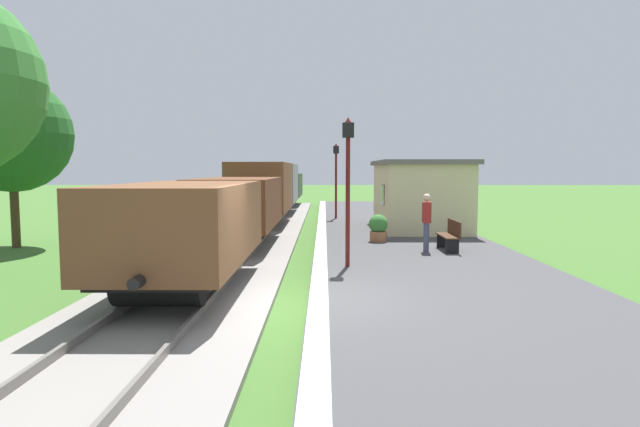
# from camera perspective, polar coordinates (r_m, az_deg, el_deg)

# --- Properties ---
(ground_plane) EXTENTS (160.00, 160.00, 0.00)m
(ground_plane) POSITION_cam_1_polar(r_m,az_deg,el_deg) (10.11, -2.45, -10.52)
(ground_plane) COLOR #3D6628
(platform_slab) EXTENTS (6.00, 60.00, 0.25)m
(platform_slab) POSITION_cam_1_polar(r_m,az_deg,el_deg) (10.42, 15.66, -9.52)
(platform_slab) COLOR #424244
(platform_slab) RESTS_ON ground
(platform_edge_stripe) EXTENTS (0.36, 60.00, 0.01)m
(platform_edge_stripe) POSITION_cam_1_polar(r_m,az_deg,el_deg) (10.04, -0.14, -9.13)
(platform_edge_stripe) COLOR silver
(platform_edge_stripe) RESTS_ON platform_slab
(track_ballast) EXTENTS (3.80, 60.00, 0.12)m
(track_ballast) POSITION_cam_1_polar(r_m,az_deg,el_deg) (10.49, -15.85, -9.79)
(track_ballast) COLOR gray
(track_ballast) RESTS_ON ground
(rail_near) EXTENTS (0.07, 60.00, 0.14)m
(rail_near) POSITION_cam_1_polar(r_m,az_deg,el_deg) (10.29, -11.96, -9.26)
(rail_near) COLOR slate
(rail_near) RESTS_ON track_ballast
(rail_far) EXTENTS (0.07, 60.00, 0.14)m
(rail_far) POSITION_cam_1_polar(r_m,az_deg,el_deg) (10.68, -19.62, -8.91)
(rail_far) COLOR slate
(rail_far) RESTS_ON track_ballast
(freight_train) EXTENTS (2.50, 32.60, 2.72)m
(freight_train) POSITION_cam_1_polar(r_m,az_deg,el_deg) (24.62, -6.32, 2.12)
(freight_train) COLOR brown
(freight_train) RESTS_ON rail_near
(station_hut) EXTENTS (3.50, 5.80, 2.78)m
(station_hut) POSITION_cam_1_polar(r_m,az_deg,el_deg) (21.84, 10.74, 2.06)
(station_hut) COLOR beige
(station_hut) RESTS_ON platform_slab
(bench_near_hut) EXTENTS (0.42, 1.50, 0.91)m
(bench_near_hut) POSITION_cam_1_polar(r_m,az_deg,el_deg) (16.17, 13.95, -2.26)
(bench_near_hut) COLOR #422819
(bench_near_hut) RESTS_ON platform_slab
(bench_down_platform) EXTENTS (0.42, 1.50, 0.91)m
(bench_down_platform) POSITION_cam_1_polar(r_m,az_deg,el_deg) (27.19, 8.42, 0.66)
(bench_down_platform) COLOR #422819
(bench_down_platform) RESTS_ON platform_slab
(person_waiting) EXTENTS (0.27, 0.40, 1.71)m
(person_waiting) POSITION_cam_1_polar(r_m,az_deg,el_deg) (15.77, 11.50, -0.70)
(person_waiting) COLOR #474C66
(person_waiting) RESTS_ON platform_slab
(potted_planter) EXTENTS (0.64, 0.64, 0.92)m
(potted_planter) POSITION_cam_1_polar(r_m,az_deg,el_deg) (17.75, 6.35, -1.52)
(potted_planter) COLOR #9E6642
(potted_planter) RESTS_ON platform_slab
(lamp_post_near) EXTENTS (0.28, 0.28, 3.70)m
(lamp_post_near) POSITION_cam_1_polar(r_m,az_deg,el_deg) (12.99, 3.06, 5.38)
(lamp_post_near) COLOR #591414
(lamp_post_near) RESTS_ON platform_slab
(lamp_post_far) EXTENTS (0.28, 0.28, 3.70)m
(lamp_post_far) POSITION_cam_1_polar(r_m,az_deg,el_deg) (25.88, 1.76, 5.11)
(lamp_post_far) COLOR #591414
(lamp_post_far) RESTS_ON platform_slab
(tree_trackside_far) EXTENTS (3.92, 3.92, 5.82)m
(tree_trackside_far) POSITION_cam_1_polar(r_m,az_deg,el_deg) (20.65, -30.55, 7.43)
(tree_trackside_far) COLOR #4C3823
(tree_trackside_far) RESTS_ON ground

